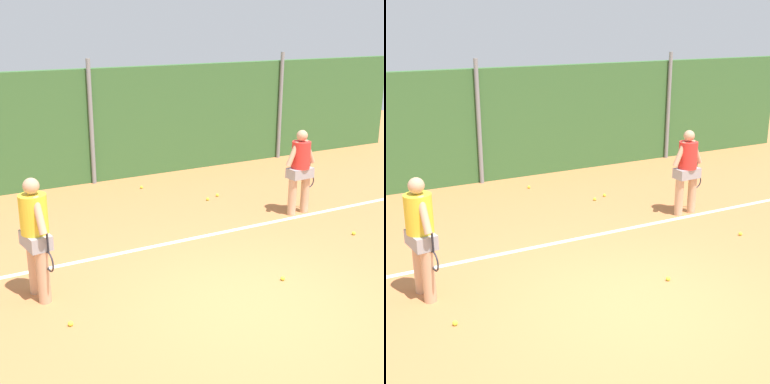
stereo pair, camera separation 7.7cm
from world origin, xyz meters
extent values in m
plane|color=#C67542|center=(0.00, 1.99, 0.00)|extent=(28.44, 28.44, 0.00)
cube|color=#386633|center=(0.00, 6.75, 1.32)|extent=(18.49, 0.25, 2.63)
cylinder|color=gray|center=(0.00, 6.57, 1.43)|extent=(0.10, 0.10, 2.87)
cylinder|color=gray|center=(5.33, 6.57, 1.43)|extent=(0.10, 0.10, 2.87)
cube|color=white|center=(0.00, 2.47, 0.00)|extent=(13.51, 0.10, 0.01)
cylinder|color=tan|center=(-2.49, 1.76, 0.38)|extent=(0.17, 0.17, 0.76)
cylinder|color=tan|center=(-2.44, 1.42, 0.38)|extent=(0.17, 0.17, 0.76)
cube|color=#99999E|center=(-2.46, 1.59, 0.86)|extent=(0.36, 0.54, 0.20)
cylinder|color=yellow|center=(-2.46, 1.59, 1.23)|extent=(0.37, 0.37, 0.54)
sphere|color=tan|center=(-2.46, 1.59, 1.62)|extent=(0.22, 0.22, 0.22)
cylinder|color=tan|center=(-2.49, 1.80, 1.27)|extent=(0.13, 0.30, 0.51)
cylinder|color=tan|center=(-2.43, 1.38, 1.27)|extent=(0.13, 0.30, 0.51)
cylinder|color=black|center=(-2.37, 1.30, 0.90)|extent=(0.03, 0.03, 0.28)
torus|color=#26262B|center=(-2.37, 1.30, 0.63)|extent=(0.06, 0.28, 0.28)
cylinder|color=tan|center=(2.72, 2.64, 0.37)|extent=(0.16, 0.16, 0.74)
cylinder|color=tan|center=(3.05, 2.65, 0.37)|extent=(0.16, 0.16, 0.74)
cube|color=#99999E|center=(2.88, 2.65, 0.83)|extent=(0.50, 0.31, 0.20)
cylinder|color=red|center=(2.88, 2.65, 1.19)|extent=(0.36, 0.36, 0.52)
sphere|color=tan|center=(2.88, 2.65, 1.57)|extent=(0.21, 0.21, 0.21)
cylinder|color=tan|center=(2.68, 2.64, 1.23)|extent=(0.30, 0.11, 0.49)
cylinder|color=tan|center=(3.09, 2.66, 1.23)|extent=(0.30, 0.11, 0.49)
cylinder|color=black|center=(3.17, 2.71, 0.87)|extent=(0.03, 0.03, 0.28)
torus|color=#26262B|center=(3.17, 2.71, 0.60)|extent=(0.28, 0.04, 0.28)
sphere|color=#CCDB33|center=(2.03, 4.33, 0.03)|extent=(0.07, 0.07, 0.07)
sphere|color=#CCDB33|center=(-2.32, 0.65, 0.03)|extent=(0.07, 0.07, 0.07)
sphere|color=#CCDB33|center=(0.80, 5.65, 0.03)|extent=(0.07, 0.07, 0.07)
sphere|color=#CCDB33|center=(0.81, 0.41, 0.03)|extent=(0.07, 0.07, 0.07)
sphere|color=#CCDB33|center=(1.70, 4.18, 0.03)|extent=(0.07, 0.07, 0.07)
sphere|color=#CCDB33|center=(3.04, 1.25, 0.03)|extent=(0.07, 0.07, 0.07)
camera|label=1|loc=(-3.87, -5.45, 3.70)|focal=51.53mm
camera|label=2|loc=(-3.80, -5.49, 3.70)|focal=51.53mm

